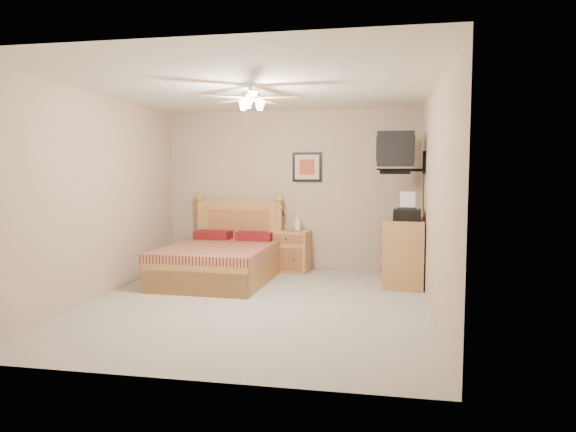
{
  "coord_description": "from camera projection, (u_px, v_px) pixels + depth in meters",
  "views": [
    {
      "loc": [
        1.46,
        -5.75,
        1.55
      ],
      "look_at": [
        0.21,
        0.9,
        0.96
      ],
      "focal_mm": 32.0,
      "sensor_mm": 36.0,
      "label": 1
    }
  ],
  "objects": [
    {
      "name": "floor",
      "position": [
        256.0,
        304.0,
        6.03
      ],
      "size": [
        4.5,
        4.5,
        0.0
      ],
      "primitive_type": "plane",
      "color": "gray",
      "rests_on": "ground"
    },
    {
      "name": "ceiling",
      "position": [
        255.0,
        88.0,
        5.82
      ],
      "size": [
        4.0,
        4.5,
        0.04
      ],
      "primitive_type": "cube",
      "color": "white",
      "rests_on": "ground"
    },
    {
      "name": "wall_back",
      "position": [
        290.0,
        190.0,
        8.13
      ],
      "size": [
        4.0,
        0.04,
        2.5
      ],
      "primitive_type": "cube",
      "color": "tan",
      "rests_on": "ground"
    },
    {
      "name": "wall_front",
      "position": [
        179.0,
        213.0,
        3.72
      ],
      "size": [
        4.0,
        0.04,
        2.5
      ],
      "primitive_type": "cube",
      "color": "tan",
      "rests_on": "ground"
    },
    {
      "name": "wall_left",
      "position": [
        97.0,
        196.0,
        6.29
      ],
      "size": [
        0.04,
        4.5,
        2.5
      ],
      "primitive_type": "cube",
      "color": "tan",
      "rests_on": "ground"
    },
    {
      "name": "wall_right",
      "position": [
        434.0,
        199.0,
        5.56
      ],
      "size": [
        0.04,
        4.5,
        2.5
      ],
      "primitive_type": "cube",
      "color": "tan",
      "rests_on": "ground"
    },
    {
      "name": "bed",
      "position": [
        218.0,
        239.0,
        7.23
      ],
      "size": [
        1.48,
        1.91,
        1.21
      ],
      "primitive_type": null,
      "rotation": [
        0.0,
        0.0,
        -0.03
      ],
      "color": "#BB853E",
      "rests_on": "ground"
    },
    {
      "name": "nightstand",
      "position": [
        290.0,
        251.0,
        7.96
      ],
      "size": [
        0.62,
        0.49,
        0.63
      ],
      "primitive_type": "cube",
      "rotation": [
        0.0,
        0.0,
        -0.09
      ],
      "color": "#B77E4D",
      "rests_on": "ground"
    },
    {
      "name": "table_lamp",
      "position": [
        279.0,
        219.0,
        8.02
      ],
      "size": [
        0.19,
        0.19,
        0.36
      ],
      "primitive_type": null,
      "rotation": [
        0.0,
        0.0,
        0.01
      ],
      "color": "#5C0F17",
      "rests_on": "nightstand"
    },
    {
      "name": "lotion_bottle",
      "position": [
        298.0,
        223.0,
        7.95
      ],
      "size": [
        0.12,
        0.12,
        0.25
      ],
      "primitive_type": "imported",
      "rotation": [
        0.0,
        0.0,
        0.32
      ],
      "color": "silver",
      "rests_on": "nightstand"
    },
    {
      "name": "framed_picture",
      "position": [
        307.0,
        167.0,
        8.03
      ],
      "size": [
        0.46,
        0.04,
        0.46
      ],
      "primitive_type": "cube",
      "color": "black",
      "rests_on": "wall_back"
    },
    {
      "name": "dresser",
      "position": [
        403.0,
        253.0,
        6.96
      ],
      "size": [
        0.57,
        0.79,
        0.9
      ],
      "primitive_type": "cube",
      "rotation": [
        0.0,
        0.0,
        -0.05
      ],
      "color": "#9D6D36",
      "rests_on": "ground"
    },
    {
      "name": "fax_machine",
      "position": [
        407.0,
        206.0,
        6.79
      ],
      "size": [
        0.38,
        0.4,
        0.38
      ],
      "primitive_type": null,
      "rotation": [
        0.0,
        0.0,
        -0.06
      ],
      "color": "black",
      "rests_on": "dresser"
    },
    {
      "name": "magazine_lower",
      "position": [
        397.0,
        217.0,
        7.17
      ],
      "size": [
        0.3,
        0.34,
        0.03
      ],
      "primitive_type": "imported",
      "rotation": [
        0.0,
        0.0,
        -0.34
      ],
      "color": "beige",
      "rests_on": "dresser"
    },
    {
      "name": "magazine_upper",
      "position": [
        398.0,
        215.0,
        7.16
      ],
      "size": [
        0.3,
        0.34,
        0.02
      ],
      "primitive_type": "imported",
      "rotation": [
        0.0,
        0.0,
        0.36
      ],
      "color": "gray",
      "rests_on": "magazine_lower"
    },
    {
      "name": "wall_tv",
      "position": [
        407.0,
        152.0,
        6.87
      ],
      "size": [
        0.56,
        0.46,
        0.58
      ],
      "primitive_type": null,
      "color": "black",
      "rests_on": "wall_right"
    },
    {
      "name": "ceiling_fan",
      "position": [
        250.0,
        98.0,
        5.63
      ],
      "size": [
        1.14,
        1.14,
        0.28
      ],
      "primitive_type": null,
      "color": "white",
      "rests_on": "ceiling"
    }
  ]
}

